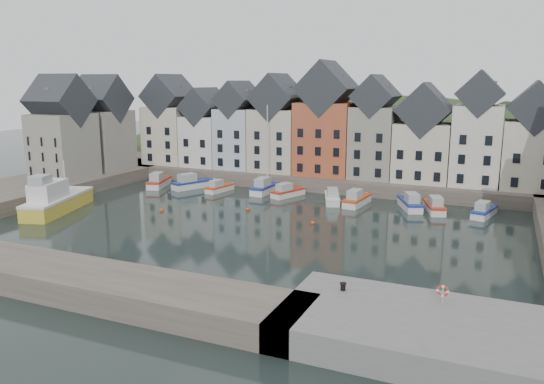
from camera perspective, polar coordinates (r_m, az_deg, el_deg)
The scene contains 22 objects.
ground at distance 60.63m, azimuth -2.54°, elevation -4.04°, with size 260.00×260.00×0.00m, color black.
far_quay at distance 87.63m, azimuth 6.13°, elevation 1.55°, with size 90.00×16.00×2.00m, color #51463E.
left_quay at distance 85.12m, azimuth -24.56°, elevation 0.22°, with size 14.00×54.00×2.00m, color #51463E.
near_quay at distance 36.06m, azimuth 15.68°, elevation -14.26°, with size 18.00×10.00×2.00m, color #60605E.
near_wall at distance 49.43m, azimuth -24.95°, elevation -7.69°, with size 50.00×6.00×2.00m, color #51463E.
hillside at distance 116.56m, azimuth 9.82°, elevation -5.55°, with size 153.60×70.40×64.00m.
far_terrace at distance 83.76m, azimuth 7.94°, elevation 6.47°, with size 72.37×8.16×17.78m.
left_terrace at distance 90.60m, azimuth -19.63°, elevation 6.30°, with size 7.65×17.00×15.69m.
mooring_buoys at distance 66.93m, azimuth -3.61°, elevation -2.39°, with size 20.50×5.50×0.50m.
boat_a at distance 86.56m, azimuth -12.11°, elevation 1.07°, with size 4.06×7.14×2.62m.
boat_b at distance 84.31m, azimuth -8.64°, elevation 0.92°, with size 4.78×7.15×2.64m.
boat_c at distance 81.28m, azimuth -5.72°, elevation 0.47°, with size 2.54×5.61×2.08m.
boat_d at distance 79.96m, azimuth -0.76°, elevation 0.52°, with size 2.28×7.01×13.34m.
boat_e at distance 77.45m, azimuth 1.66°, elevation -0.00°, with size 3.75×6.16×2.26m.
boat_f at distance 73.98m, azimuth 6.48°, elevation -0.62°, with size 3.89×6.46×2.37m.
boat_g at distance 72.98m, azimuth 9.08°, elevation -0.84°, with size 2.60×6.62×2.48m.
boat_h at distance 72.26m, azimuth 14.64°, elevation -1.20°, with size 4.41×6.81×2.51m.
boat_i at distance 71.53m, azimuth 17.08°, elevation -1.50°, with size 3.71×6.48×2.38m.
boat_j at distance 71.11m, azimuth 21.81°, elevation -1.95°, with size 3.10×6.07×2.23m.
large_vessel at distance 73.31m, azimuth -22.25°, elevation -0.86°, with size 7.00×13.26×6.66m.
mooring_bollard at distance 38.57m, azimuth 7.66°, elevation -10.01°, with size 0.48×0.48×0.56m.
life_ring_post at distance 37.70m, azimuth 17.90°, elevation -10.13°, with size 0.80×0.17×1.30m.
Camera 1 is at (25.82, -52.27, 16.63)m, focal length 35.00 mm.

